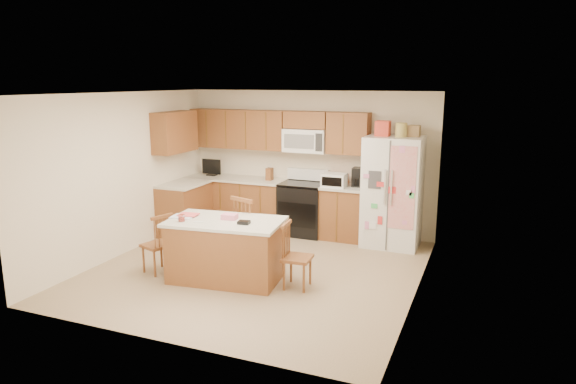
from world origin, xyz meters
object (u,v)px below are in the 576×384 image
at_px(windsor_chair_right, 296,257).
at_px(island, 226,250).
at_px(windsor_chair_left, 158,245).
at_px(refrigerator, 393,191).
at_px(windsor_chair_back, 250,232).
at_px(stove, 303,208).

bearing_deg(windsor_chair_right, island, -174.55).
bearing_deg(windsor_chair_left, windsor_chair_right, 6.27).
relative_size(refrigerator, island, 1.26).
distance_m(refrigerator, windsor_chair_right, 2.45).
xyz_separation_m(windsor_chair_left, windsor_chair_back, (1.05, 0.78, 0.08)).
bearing_deg(island, windsor_chair_right, 5.45).
xyz_separation_m(stove, refrigerator, (1.57, -0.06, 0.45)).
bearing_deg(windsor_chair_right, windsor_chair_left, -173.73).
xyz_separation_m(stove, windsor_chair_back, (-0.19, -1.76, 0.02)).
relative_size(windsor_chair_back, windsor_chair_right, 1.19).
bearing_deg(windsor_chair_back, windsor_chair_right, -30.83).
distance_m(windsor_chair_left, windsor_chair_right, 2.00).
bearing_deg(island, refrigerator, 52.45).
xyz_separation_m(refrigerator, windsor_chair_right, (-0.82, -2.25, -0.51)).
height_order(refrigerator, windsor_chair_back, refrigerator).
bearing_deg(windsor_chair_left, windsor_chair_back, 36.39).
bearing_deg(windsor_chair_back, stove, 83.92).
bearing_deg(stove, island, -95.50).
bearing_deg(windsor_chair_left, refrigerator, 41.30).
xyz_separation_m(windsor_chair_left, windsor_chair_right, (1.99, 0.22, 0.00)).
bearing_deg(island, stove, 84.50).
xyz_separation_m(stove, windsor_chair_right, (0.75, -2.31, -0.06)).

